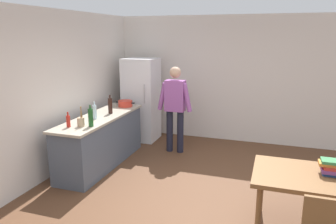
{
  "coord_description": "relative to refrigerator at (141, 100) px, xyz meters",
  "views": [
    {
      "loc": [
        0.87,
        -4.0,
        2.29
      ],
      "look_at": [
        -0.83,
        1.05,
        1.01
      ],
      "focal_mm": 34.41,
      "sensor_mm": 36.0,
      "label": 1
    }
  ],
  "objects": [
    {
      "name": "wall_back",
      "position": [
        1.9,
        0.6,
        0.45
      ],
      "size": [
        6.4,
        0.12,
        2.7
      ],
      "primitive_type": "cube",
      "color": "silver",
      "rests_on": "ground_plane"
    },
    {
      "name": "kitchen_counter",
      "position": [
        -0.1,
        -1.6,
        -0.45
      ],
      "size": [
        0.64,
        2.2,
        0.9
      ],
      "color": "#4C5666",
      "rests_on": "ground_plane"
    },
    {
      "name": "person",
      "position": [
        0.95,
        -0.55,
        0.08
      ],
      "size": [
        0.7,
        0.22,
        1.7
      ],
      "color": "#1E1E2D",
      "rests_on": "ground_plane"
    },
    {
      "name": "bottle_sauce_red",
      "position": [
        -0.21,
        -2.36,
        0.1
      ],
      "size": [
        0.06,
        0.06,
        0.24
      ],
      "color": "#B22319",
      "rests_on": "kitchen_counter"
    },
    {
      "name": "utensil_jar",
      "position": [
        -0.05,
        -2.27,
        0.08
      ],
      "size": [
        0.11,
        0.11,
        0.32
      ],
      "color": "tan",
      "rests_on": "kitchen_counter"
    },
    {
      "name": "bottle_wine_dark",
      "position": [
        -0.02,
        -1.36,
        0.15
      ],
      "size": [
        0.08,
        0.08,
        0.34
      ],
      "color": "black",
      "rests_on": "kitchen_counter"
    },
    {
      "name": "bottle_water_clear",
      "position": [
        -0.08,
        -1.8,
        0.13
      ],
      "size": [
        0.07,
        0.07,
        0.3
      ],
      "color": "silver",
      "rests_on": "kitchen_counter"
    },
    {
      "name": "ground_plane",
      "position": [
        1.9,
        -2.4,
        -0.9
      ],
      "size": [
        14.0,
        14.0,
        0.0
      ],
      "primitive_type": "plane",
      "color": "brown"
    },
    {
      "name": "cooking_pot",
      "position": [
        -0.03,
        -0.75,
        0.06
      ],
      "size": [
        0.4,
        0.28,
        0.12
      ],
      "color": "red",
      "rests_on": "kitchen_counter"
    },
    {
      "name": "refrigerator",
      "position": [
        0.0,
        0.0,
        0.0
      ],
      "size": [
        0.7,
        0.67,
        1.8
      ],
      "color": "white",
      "rests_on": "ground_plane"
    },
    {
      "name": "bottle_wine_green",
      "position": [
        0.1,
        -2.22,
        0.15
      ],
      "size": [
        0.08,
        0.08,
        0.34
      ],
      "color": "#1E5123",
      "rests_on": "kitchen_counter"
    },
    {
      "name": "book_stack",
      "position": [
        3.45,
        -2.62,
        -0.06
      ],
      "size": [
        0.28,
        0.2,
        0.17
      ],
      "color": "#284C8E",
      "rests_on": "dining_table"
    },
    {
      "name": "dining_table",
      "position": [
        3.3,
        -2.7,
        -0.23
      ],
      "size": [
        1.4,
        0.9,
        0.75
      ],
      "color": "brown",
      "rests_on": "ground_plane"
    },
    {
      "name": "wall_left",
      "position": [
        -0.7,
        -2.2,
        0.45
      ],
      "size": [
        0.12,
        5.6,
        2.7
      ],
      "primitive_type": "cube",
      "color": "silver",
      "rests_on": "ground_plane"
    }
  ]
}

